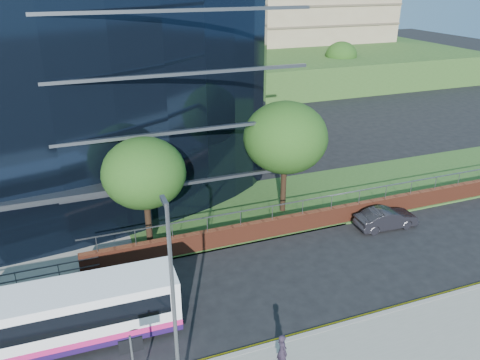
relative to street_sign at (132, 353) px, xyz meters
name	(u,v)px	position (x,y,z in m)	size (l,w,h in m)	color
grass_verge	(375,187)	(19.50, 12.59, -2.09)	(36.00, 8.00, 0.12)	#2D511E
retaining_wall	(358,211)	(15.50, 8.89, -1.54)	(34.00, 0.40, 2.11)	maroon
street_sign	(132,353)	(0.00, 0.00, 0.00)	(0.85, 0.09, 2.80)	slate
tree_far_c	(144,173)	(2.50, 10.59, 2.39)	(4.62, 4.62, 6.51)	black
tree_far_d	(285,138)	(11.50, 11.59, 3.04)	(5.28, 5.28, 7.44)	black
tree_dist_e	(238,62)	(19.50, 41.59, 2.39)	(4.62, 4.62, 6.51)	black
tree_dist_f	(341,55)	(35.50, 43.59, 2.06)	(4.29, 4.29, 6.05)	black
streetlight_east	(173,302)	(1.50, -0.59, 2.29)	(0.15, 0.77, 8.00)	slate
city_bus	(61,317)	(-2.40, 3.88, -0.72)	(10.06, 2.57, 2.70)	white
parked_car	(386,218)	(16.58, 7.41, -1.51)	(1.36, 3.91, 1.29)	black
pedestrian	(282,351)	(5.62, -0.67, -1.20)	(0.58, 0.38, 1.59)	#251D2B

